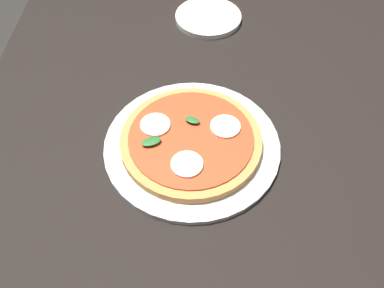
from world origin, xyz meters
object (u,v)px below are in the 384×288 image
at_px(pizza, 191,140).
at_px(serving_tray, 192,145).
at_px(dining_table, 208,190).
at_px(plate_white, 208,17).

bearing_deg(pizza, serving_tray, 87.42).
bearing_deg(dining_table, pizza, -136.15).
bearing_deg(dining_table, plate_white, -179.30).
bearing_deg(serving_tray, dining_table, 42.12).
bearing_deg(serving_tray, pizza, -92.58).
bearing_deg(serving_tray, plate_white, 176.15).
distance_m(pizza, plate_white, 0.45).
relative_size(dining_table, plate_white, 7.00).
distance_m(serving_tray, pizza, 0.02).
distance_m(serving_tray, plate_white, 0.45).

